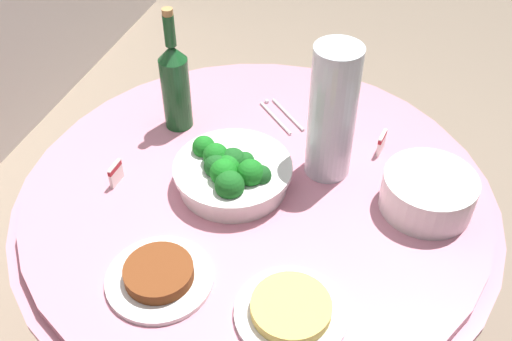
{
  "coord_description": "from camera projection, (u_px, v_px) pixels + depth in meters",
  "views": [
    {
      "loc": [
        -0.97,
        -0.3,
        1.71
      ],
      "look_at": [
        0.0,
        0.0,
        0.79
      ],
      "focal_mm": 41.28,
      "sensor_mm": 36.0,
      "label": 1
    }
  ],
  "objects": [
    {
      "name": "broccoli_bowl",
      "position": [
        232.0,
        173.0,
        1.37
      ],
      "size": [
        0.28,
        0.28,
        0.11
      ],
      "color": "white",
      "rests_on": "buffet_table"
    },
    {
      "name": "wine_bottle",
      "position": [
        175.0,
        84.0,
        1.5
      ],
      "size": [
        0.07,
        0.07,
        0.34
      ],
      "color": "#185023",
      "rests_on": "buffet_table"
    },
    {
      "name": "label_placard_rear",
      "position": [
        382.0,
        142.0,
        1.48
      ],
      "size": [
        0.05,
        0.02,
        0.05
      ],
      "color": "white",
      "rests_on": "buffet_table"
    },
    {
      "name": "serving_tongs",
      "position": [
        280.0,
        115.0,
        1.61
      ],
      "size": [
        0.14,
        0.15,
        0.01
      ],
      "color": "silver",
      "rests_on": "buffet_table"
    },
    {
      "name": "label_placard_mid",
      "position": [
        116.0,
        173.0,
        1.4
      ],
      "size": [
        0.05,
        0.01,
        0.05
      ],
      "color": "white",
      "rests_on": "buffet_table"
    },
    {
      "name": "food_plate_stir_fry",
      "position": [
        159.0,
        276.0,
        1.19
      ],
      "size": [
        0.22,
        0.22,
        0.04
      ],
      "color": "white",
      "rests_on": "buffet_table"
    },
    {
      "name": "food_plate_noodles",
      "position": [
        291.0,
        310.0,
        1.13
      ],
      "size": [
        0.22,
        0.22,
        0.04
      ],
      "color": "white",
      "rests_on": "buffet_table"
    },
    {
      "name": "plate_stack",
      "position": [
        428.0,
        192.0,
        1.32
      ],
      "size": [
        0.21,
        0.21,
        0.09
      ],
      "color": "white",
      "rests_on": "buffet_table"
    },
    {
      "name": "decorative_fruit_vase",
      "position": [
        332.0,
        117.0,
        1.34
      ],
      "size": [
        0.11,
        0.11,
        0.34
      ],
      "color": "silver",
      "rests_on": "buffet_table"
    },
    {
      "name": "buffet_table",
      "position": [
        256.0,
        280.0,
        1.65
      ],
      "size": [
        1.16,
        1.16,
        0.74
      ],
      "color": "maroon",
      "rests_on": "ground_plane"
    },
    {
      "name": "label_placard_front",
      "position": [
        171.0,
        94.0,
        1.64
      ],
      "size": [
        0.05,
        0.03,
        0.05
      ],
      "color": "white",
      "rests_on": "buffet_table"
    }
  ]
}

